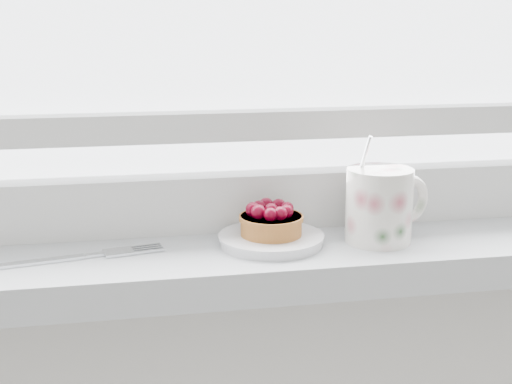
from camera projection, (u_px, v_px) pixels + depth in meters
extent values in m
cube|color=silver|center=(271.00, 258.00, 0.85)|extent=(1.60, 0.20, 0.04)
cube|color=silver|center=(260.00, 199.00, 0.90)|extent=(1.30, 0.05, 0.07)
cube|color=silver|center=(260.00, 124.00, 0.88)|extent=(1.30, 0.04, 0.04)
cylinder|color=silver|center=(271.00, 240.00, 0.83)|extent=(0.12, 0.12, 0.01)
cylinder|color=#955420|center=(271.00, 225.00, 0.83)|extent=(0.07, 0.07, 0.02)
cylinder|color=#955420|center=(271.00, 218.00, 0.83)|extent=(0.08, 0.08, 0.01)
sphere|color=#420210|center=(271.00, 210.00, 0.82)|extent=(0.02, 0.02, 0.02)
sphere|color=#420210|center=(287.00, 208.00, 0.83)|extent=(0.02, 0.02, 0.02)
sphere|color=#420210|center=(279.00, 206.00, 0.84)|extent=(0.02, 0.02, 0.02)
sphere|color=#420210|center=(266.00, 205.00, 0.84)|extent=(0.02, 0.02, 0.02)
sphere|color=#420210|center=(259.00, 207.00, 0.84)|extent=(0.02, 0.02, 0.02)
sphere|color=#420210|center=(253.00, 210.00, 0.82)|extent=(0.02, 0.02, 0.02)
sphere|color=#420210|center=(258.00, 212.00, 0.81)|extent=(0.02, 0.02, 0.02)
sphere|color=#420210|center=(271.00, 215.00, 0.80)|extent=(0.02, 0.02, 0.02)
sphere|color=#420210|center=(280.00, 214.00, 0.81)|extent=(0.02, 0.02, 0.02)
sphere|color=#420210|center=(286.00, 211.00, 0.82)|extent=(0.02, 0.02, 0.02)
cylinder|color=white|center=(379.00, 206.00, 0.84)|extent=(0.10, 0.10, 0.09)
cylinder|color=black|center=(380.00, 172.00, 0.83)|extent=(0.07, 0.07, 0.01)
torus|color=white|center=(408.00, 200.00, 0.85)|extent=(0.06, 0.03, 0.06)
cylinder|color=silver|center=(364.00, 158.00, 0.83)|extent=(0.01, 0.02, 0.05)
cube|color=silver|center=(31.00, 263.00, 0.77)|extent=(0.11, 0.03, 0.00)
cube|color=silver|center=(95.00, 255.00, 0.79)|extent=(0.02, 0.01, 0.00)
cube|color=silver|center=(118.00, 252.00, 0.80)|extent=(0.04, 0.03, 0.00)
cube|color=silver|center=(149.00, 251.00, 0.80)|extent=(0.04, 0.01, 0.00)
cube|color=silver|center=(147.00, 249.00, 0.81)|extent=(0.04, 0.01, 0.00)
cube|color=silver|center=(146.00, 248.00, 0.82)|extent=(0.04, 0.01, 0.00)
cube|color=silver|center=(145.00, 246.00, 0.82)|extent=(0.04, 0.01, 0.00)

